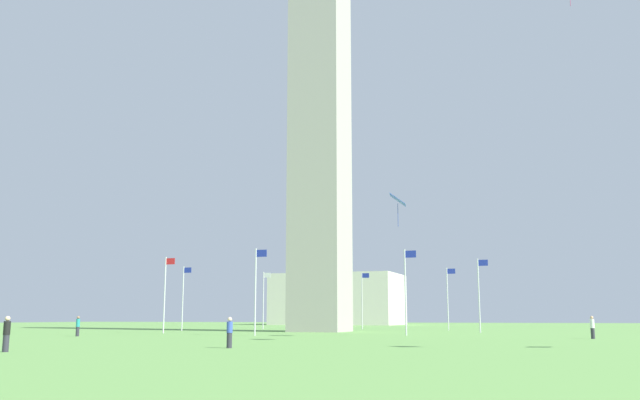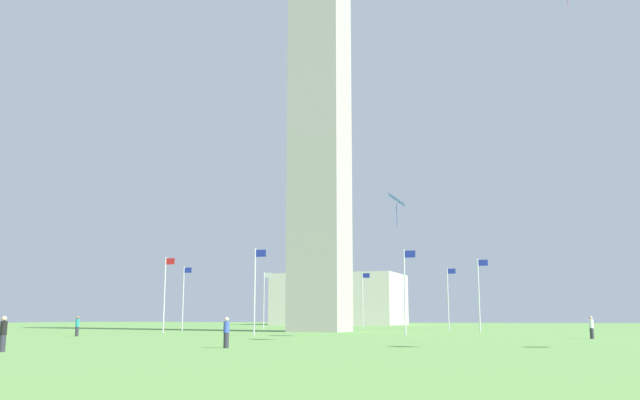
{
  "view_description": "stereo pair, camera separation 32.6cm",
  "coord_description": "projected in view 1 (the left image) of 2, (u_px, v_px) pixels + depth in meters",
  "views": [
    {
      "loc": [
        25.56,
        -73.95,
        1.63
      ],
      "look_at": [
        0.0,
        0.0,
        15.02
      ],
      "focal_mm": 38.47,
      "sensor_mm": 36.0,
      "label": 1
    },
    {
      "loc": [
        25.87,
        -73.85,
        1.63
      ],
      "look_at": [
        0.0,
        0.0,
        15.02
      ],
      "focal_mm": 38.47,
      "sensor_mm": 36.0,
      "label": 2
    }
  ],
  "objects": [
    {
      "name": "person_white_shirt",
      "position": [
        592.0,
        327.0,
        52.04
      ],
      "size": [
        0.32,
        0.32,
        1.71
      ],
      "rotation": [
        0.0,
        0.0,
        2.29
      ],
      "color": "#2D2D38",
      "rests_on": "ground"
    },
    {
      "name": "flagpole_e",
      "position": [
        362.0,
        298.0,
        94.0
      ],
      "size": [
        1.12,
        0.14,
        7.73
      ],
      "color": "silver",
      "rests_on": "ground"
    },
    {
      "name": "flagpole_ne",
      "position": [
        448.0,
        296.0,
        85.16
      ],
      "size": [
        1.12,
        0.14,
        7.73
      ],
      "color": "silver",
      "rests_on": "ground"
    },
    {
      "name": "distant_building",
      "position": [
        339.0,
        300.0,
        146.37
      ],
      "size": [
        25.86,
        17.41,
        10.62
      ],
      "color": "beige",
      "rests_on": "ground"
    },
    {
      "name": "flagpole_se",
      "position": [
        264.0,
        298.0,
        93.2
      ],
      "size": [
        1.12,
        0.14,
        7.73
      ],
      "color": "silver",
      "rests_on": "ground"
    },
    {
      "name": "flagpole_n",
      "position": [
        479.0,
        292.0,
        71.86
      ],
      "size": [
        1.12,
        0.14,
        7.73
      ],
      "color": "silver",
      "rests_on": "ground"
    },
    {
      "name": "person_blue_shirt",
      "position": [
        230.0,
        333.0,
        36.56
      ],
      "size": [
        0.32,
        0.32,
        1.63
      ],
      "rotation": [
        0.0,
        0.0,
        2.2
      ],
      "color": "#2D2D38",
      "rests_on": "ground"
    },
    {
      "name": "ground_plane",
      "position": [
        320.0,
        332.0,
        76.85
      ],
      "size": [
        260.0,
        260.0,
        0.0
      ],
      "primitive_type": "plane",
      "color": "#609347"
    },
    {
      "name": "person_teal_shirt",
      "position": [
        78.0,
        326.0,
        58.68
      ],
      "size": [
        0.32,
        0.32,
        1.71
      ],
      "rotation": [
        0.0,
        0.0,
        1.25
      ],
      "color": "#2D2D38",
      "rests_on": "ground"
    },
    {
      "name": "obelisk_monument",
      "position": [
        320.0,
        99.0,
        81.45
      ],
      "size": [
        6.0,
        6.0,
        54.54
      ],
      "color": "#A8A399",
      "rests_on": "ground"
    },
    {
      "name": "person_black_shirt",
      "position": [
        6.0,
        334.0,
        32.48
      ],
      "size": [
        0.32,
        0.32,
        1.68
      ],
      "rotation": [
        0.0,
        0.0,
        1.55
      ],
      "color": "#2D2D38",
      "rests_on": "ground"
    },
    {
      "name": "flagpole_nw",
      "position": [
        406.0,
        288.0,
        61.89
      ],
      "size": [
        1.12,
        0.14,
        7.73
      ],
      "color": "silver",
      "rests_on": "ground"
    },
    {
      "name": "flagpole_sw",
      "position": [
        165.0,
        291.0,
        69.93
      ],
      "size": [
        1.12,
        0.14,
        7.73
      ],
      "color": "silver",
      "rests_on": "ground"
    },
    {
      "name": "kite_blue_diamond",
      "position": [
        398.0,
        200.0,
        55.93
      ],
      "size": [
        1.55,
        1.79,
        2.7
      ],
      "color": "blue"
    },
    {
      "name": "flagpole_w",
      "position": [
        256.0,
        287.0,
        61.09
      ],
      "size": [
        1.12,
        0.14,
        7.73
      ],
      "color": "silver",
      "rests_on": "ground"
    },
    {
      "name": "flagpole_s",
      "position": [
        183.0,
        295.0,
        83.23
      ],
      "size": [
        1.12,
        0.14,
        7.73
      ],
      "color": "silver",
      "rests_on": "ground"
    }
  ]
}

